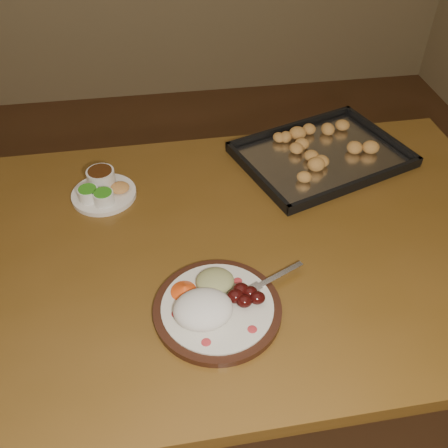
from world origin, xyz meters
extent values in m
plane|color=#53311C|center=(0.00, 0.00, 0.00)|extent=(4.00, 4.00, 0.00)
cube|color=brown|center=(0.29, -0.18, 0.73)|extent=(1.51, 0.92, 0.04)
cylinder|color=#502918|center=(0.97, 0.21, 0.35)|extent=(0.07, 0.07, 0.71)
cylinder|color=black|center=(0.26, -0.37, 0.76)|extent=(0.26, 0.26, 0.02)
cylinder|color=silver|center=(0.26, -0.37, 0.77)|extent=(0.23, 0.23, 0.01)
ellipsoid|color=#B72C31|center=(0.23, -0.45, 0.77)|extent=(0.02, 0.02, 0.00)
ellipsoid|color=#B72C31|center=(0.32, -0.44, 0.77)|extent=(0.02, 0.02, 0.00)
ellipsoid|color=#B72C31|center=(0.31, -0.31, 0.77)|extent=(0.02, 0.02, 0.00)
ellipsoid|color=#B72C31|center=(0.18, -0.38, 0.77)|extent=(0.02, 0.02, 0.00)
ellipsoid|color=white|center=(0.23, -0.39, 0.78)|extent=(0.15, 0.14, 0.05)
ellipsoid|color=#420A09|center=(0.31, -0.38, 0.78)|extent=(0.03, 0.03, 0.03)
ellipsoid|color=#420A09|center=(0.33, -0.36, 0.78)|extent=(0.03, 0.03, 0.03)
ellipsoid|color=#420A09|center=(0.31, -0.35, 0.78)|extent=(0.03, 0.03, 0.03)
ellipsoid|color=#420A09|center=(0.34, -0.37, 0.78)|extent=(0.03, 0.03, 0.03)
ellipsoid|color=#420A09|center=(0.30, -0.36, 0.78)|extent=(0.03, 0.03, 0.03)
ellipsoid|color=tan|center=(0.26, -0.31, 0.78)|extent=(0.10, 0.10, 0.03)
cone|color=#F54E16|center=(0.20, -0.32, 0.78)|extent=(0.08, 0.08, 0.03)
cube|color=silver|center=(0.40, -0.31, 0.77)|extent=(0.12, 0.07, 0.00)
cube|color=silver|center=(0.34, -0.34, 0.77)|extent=(0.04, 0.03, 0.00)
cylinder|color=silver|center=(0.32, -0.36, 0.77)|extent=(0.03, 0.01, 0.00)
cylinder|color=silver|center=(0.32, -0.35, 0.77)|extent=(0.03, 0.01, 0.00)
cylinder|color=silver|center=(0.32, -0.35, 0.77)|extent=(0.03, 0.01, 0.00)
cylinder|color=silver|center=(0.32, -0.34, 0.77)|extent=(0.03, 0.01, 0.00)
cylinder|color=white|center=(0.02, 0.04, 0.76)|extent=(0.17, 0.17, 0.01)
cylinder|color=white|center=(-0.01, 0.02, 0.78)|extent=(0.05, 0.05, 0.03)
cylinder|color=#348E1C|center=(-0.01, 0.02, 0.79)|extent=(0.05, 0.05, 0.00)
cylinder|color=white|center=(0.03, 0.00, 0.78)|extent=(0.05, 0.05, 0.03)
cylinder|color=#348E1C|center=(0.03, 0.00, 0.79)|extent=(0.05, 0.05, 0.00)
cylinder|color=silver|center=(0.02, 0.08, 0.78)|extent=(0.07, 0.07, 0.04)
cylinder|color=#3B1D0A|center=(0.02, 0.08, 0.80)|extent=(0.06, 0.06, 0.00)
ellipsoid|color=#E58D50|center=(0.07, 0.05, 0.77)|extent=(0.05, 0.05, 0.02)
cube|color=black|center=(0.63, 0.12, 0.75)|extent=(0.53, 0.45, 0.01)
cube|color=black|center=(0.58, 0.27, 0.77)|extent=(0.42, 0.16, 0.02)
cube|color=black|center=(0.68, -0.03, 0.77)|extent=(0.42, 0.16, 0.02)
cube|color=black|center=(0.83, 0.19, 0.77)|extent=(0.12, 0.31, 0.02)
cube|color=black|center=(0.43, 0.05, 0.77)|extent=(0.12, 0.31, 0.02)
cube|color=silver|center=(0.63, 0.12, 0.76)|extent=(0.49, 0.42, 0.00)
ellipsoid|color=#C08543|center=(0.68, 0.14, 0.78)|extent=(0.05, 0.05, 0.03)
ellipsoid|color=#C08543|center=(0.72, 0.18, 0.78)|extent=(0.06, 0.06, 0.03)
ellipsoid|color=#C08543|center=(0.65, 0.21, 0.78)|extent=(0.07, 0.07, 0.03)
ellipsoid|color=#C08543|center=(0.64, 0.18, 0.78)|extent=(0.06, 0.06, 0.03)
ellipsoid|color=#C08543|center=(0.58, 0.19, 0.78)|extent=(0.06, 0.06, 0.03)
ellipsoid|color=#C08543|center=(0.59, 0.14, 0.78)|extent=(0.07, 0.07, 0.03)
ellipsoid|color=#C08543|center=(0.52, 0.11, 0.78)|extent=(0.06, 0.06, 0.03)
ellipsoid|color=#C08543|center=(0.56, 0.09, 0.78)|extent=(0.05, 0.05, 0.03)
ellipsoid|color=#C08543|center=(0.52, 0.06, 0.78)|extent=(0.06, 0.06, 0.03)
ellipsoid|color=#C08543|center=(0.59, 0.04, 0.78)|extent=(0.07, 0.07, 0.03)
ellipsoid|color=#C08543|center=(0.63, 0.08, 0.78)|extent=(0.06, 0.06, 0.03)
ellipsoid|color=#C08543|center=(0.68, 0.06, 0.78)|extent=(0.06, 0.06, 0.03)
ellipsoid|color=#C08543|center=(0.70, 0.06, 0.78)|extent=(0.07, 0.07, 0.03)
ellipsoid|color=#C08543|center=(0.75, 0.14, 0.78)|extent=(0.06, 0.06, 0.03)
camera|label=1|loc=(0.18, -0.99, 1.57)|focal=40.00mm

